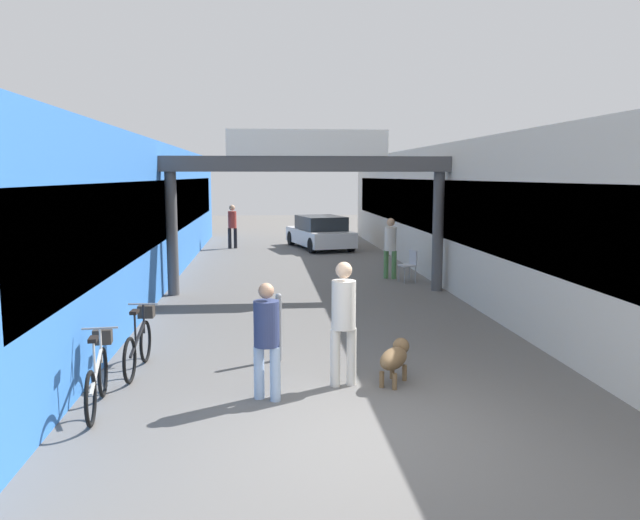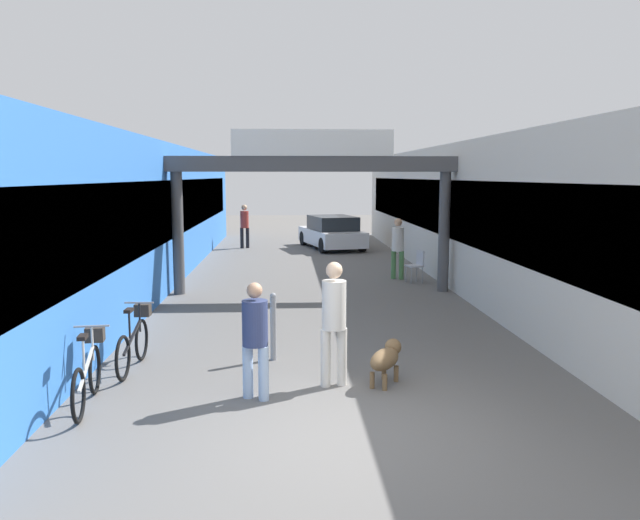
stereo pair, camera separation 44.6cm
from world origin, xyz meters
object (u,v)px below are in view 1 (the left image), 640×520
object	(u,v)px
pedestrian_companion	(267,334)
pedestrian_carrying_crate	(390,244)
pedestrian_elderly_walking	(232,223)
pedestrian_with_dog	(344,315)
bollard_post_metal	(279,326)
bicycle_silver_nearest	(98,374)
dog_on_leash	(395,357)
parked_car_white	(320,233)
bicycle_black_second	(139,342)
cafe_chair_aluminium_nearer	(410,263)

from	to	relation	value
pedestrian_companion	pedestrian_carrying_crate	bearing A→B (deg)	69.25
pedestrian_elderly_walking	pedestrian_companion	bearing A→B (deg)	-85.85
pedestrian_with_dog	pedestrian_carrying_crate	size ratio (longest dim) A/B	1.01
pedestrian_with_dog	bollard_post_metal	bearing A→B (deg)	123.91
pedestrian_carrying_crate	bicycle_silver_nearest	bearing A→B (deg)	-121.00
pedestrian_with_dog	pedestrian_companion	size ratio (longest dim) A/B	1.13
pedestrian_elderly_walking	bicycle_silver_nearest	bearing A→B (deg)	-92.88
pedestrian_companion	pedestrian_carrying_crate	size ratio (longest dim) A/B	0.90
pedestrian_with_dog	bicycle_silver_nearest	world-z (taller)	pedestrian_with_dog
dog_on_leash	pedestrian_companion	bearing A→B (deg)	-164.20
pedestrian_carrying_crate	parked_car_white	xyz separation A→B (m)	(-1.32, 7.65, -0.36)
dog_on_leash	pedestrian_elderly_walking	bearing A→B (deg)	100.35
pedestrian_with_dog	bicycle_black_second	world-z (taller)	pedestrian_with_dog
pedestrian_companion	bollard_post_metal	size ratio (longest dim) A/B	1.43
pedestrian_carrying_crate	bicycle_black_second	xyz separation A→B (m)	(-5.54, -8.05, -0.57)
pedestrian_with_dog	dog_on_leash	xyz separation A→B (m)	(0.75, 0.05, -0.64)
pedestrian_with_dog	pedestrian_carrying_crate	xyz separation A→B (m)	(2.53, 9.05, -0.02)
pedestrian_with_dog	pedestrian_elderly_walking	size ratio (longest dim) A/B	1.00
dog_on_leash	bicycle_black_second	world-z (taller)	bicycle_black_second
dog_on_leash	bicycle_black_second	xyz separation A→B (m)	(-3.76, 0.95, 0.06)
pedestrian_companion	cafe_chair_aluminium_nearer	distance (m)	9.78
bicycle_silver_nearest	cafe_chair_aluminium_nearer	world-z (taller)	bicycle_silver_nearest
pedestrian_with_dog	bollard_post_metal	size ratio (longest dim) A/B	1.61
pedestrian_with_dog	cafe_chair_aluminium_nearer	world-z (taller)	pedestrian_with_dog
pedestrian_elderly_walking	bicycle_black_second	xyz separation A→B (m)	(-0.66, -16.04, -0.59)
bollard_post_metal	parked_car_white	bearing A→B (deg)	82.31
pedestrian_carrying_crate	pedestrian_elderly_walking	world-z (taller)	pedestrian_elderly_walking
bollard_post_metal	parked_car_white	distance (m)	15.53
pedestrian_with_dog	pedestrian_companion	bearing A→B (deg)	-156.67
pedestrian_carrying_crate	parked_car_white	bearing A→B (deg)	99.82
pedestrian_elderly_walking	bollard_post_metal	distance (m)	15.82
pedestrian_carrying_crate	cafe_chair_aluminium_nearer	bearing A→B (deg)	-54.99
pedestrian_elderly_walking	cafe_chair_aluminium_nearer	size ratio (longest dim) A/B	2.00
pedestrian_companion	bicycle_silver_nearest	world-z (taller)	pedestrian_companion
bicycle_black_second	bollard_post_metal	distance (m)	2.16
pedestrian_with_dog	pedestrian_carrying_crate	bearing A→B (deg)	74.39
pedestrian_elderly_walking	bollard_post_metal	xyz separation A→B (m)	(1.47, -15.74, -0.47)
pedestrian_with_dog	dog_on_leash	world-z (taller)	pedestrian_with_dog
bicycle_silver_nearest	pedestrian_with_dog	bearing A→B (deg)	9.42
pedestrian_companion	parked_car_white	distance (m)	17.31
pedestrian_with_dog	parked_car_white	bearing A→B (deg)	85.88
dog_on_leash	bollard_post_metal	world-z (taller)	bollard_post_metal
dog_on_leash	bollard_post_metal	distance (m)	2.06
pedestrian_carrying_crate	bicycle_silver_nearest	xyz separation A→B (m)	(-5.76, -9.59, -0.57)
pedestrian_companion	dog_on_leash	world-z (taller)	pedestrian_companion
parked_car_white	bicycle_silver_nearest	bearing A→B (deg)	-104.44
bicycle_black_second	pedestrian_elderly_walking	bearing A→B (deg)	87.65
cafe_chair_aluminium_nearer	pedestrian_carrying_crate	bearing A→B (deg)	125.01
pedestrian_companion	cafe_chair_aluminium_nearer	size ratio (longest dim) A/B	1.77
pedestrian_with_dog	bicycle_black_second	distance (m)	3.22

